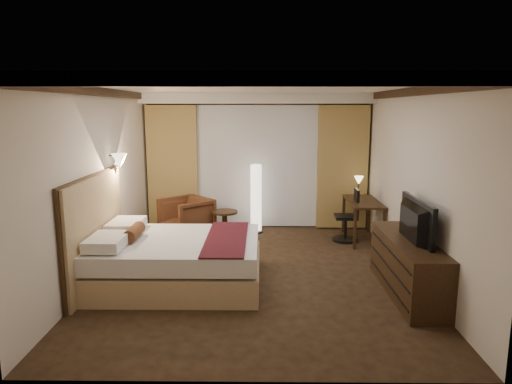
{
  "coord_description": "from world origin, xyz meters",
  "views": [
    {
      "loc": [
        0.08,
        -6.45,
        2.41
      ],
      "look_at": [
        0.0,
        0.4,
        1.15
      ],
      "focal_mm": 32.0,
      "sensor_mm": 36.0,
      "label": 1
    }
  ],
  "objects_px": {
    "desk": "(362,220)",
    "television": "(408,214)",
    "bed": "(178,260)",
    "floor_lamp": "(256,198)",
    "armchair": "(186,216)",
    "side_table": "(225,225)",
    "office_chair": "(346,215)",
    "dresser": "(407,266)"
  },
  "relations": [
    {
      "from": "desk",
      "to": "television",
      "type": "xyz_separation_m",
      "value": [
        0.02,
        -2.48,
        0.7
      ]
    },
    {
      "from": "bed",
      "to": "floor_lamp",
      "type": "height_order",
      "value": "floor_lamp"
    },
    {
      "from": "armchair",
      "to": "floor_lamp",
      "type": "relative_size",
      "value": 0.61
    },
    {
      "from": "side_table",
      "to": "office_chair",
      "type": "height_order",
      "value": "office_chair"
    },
    {
      "from": "desk",
      "to": "armchair",
      "type": "bearing_deg",
      "value": 177.06
    },
    {
      "from": "bed",
      "to": "side_table",
      "type": "distance_m",
      "value": 2.25
    },
    {
      "from": "bed",
      "to": "television",
      "type": "relative_size",
      "value": 1.93
    },
    {
      "from": "dresser",
      "to": "television",
      "type": "bearing_deg",
      "value": 180.0
    },
    {
      "from": "television",
      "to": "side_table",
      "type": "bearing_deg",
      "value": 45.3
    },
    {
      "from": "desk",
      "to": "office_chair",
      "type": "bearing_deg",
      "value": -171.09
    },
    {
      "from": "bed",
      "to": "dresser",
      "type": "bearing_deg",
      "value": -6.04
    },
    {
      "from": "bed",
      "to": "floor_lamp",
      "type": "bearing_deg",
      "value": 68.67
    },
    {
      "from": "office_chair",
      "to": "television",
      "type": "xyz_separation_m",
      "value": [
        0.34,
        -2.43,
        0.59
      ]
    },
    {
      "from": "office_chair",
      "to": "floor_lamp",
      "type": "bearing_deg",
      "value": 162.95
    },
    {
      "from": "armchair",
      "to": "floor_lamp",
      "type": "bearing_deg",
      "value": 63.17
    },
    {
      "from": "armchair",
      "to": "side_table",
      "type": "xyz_separation_m",
      "value": [
        0.74,
        -0.12,
        -0.15
      ]
    },
    {
      "from": "floor_lamp",
      "to": "desk",
      "type": "relative_size",
      "value": 1.11
    },
    {
      "from": "bed",
      "to": "floor_lamp",
      "type": "distance_m",
      "value": 2.9
    },
    {
      "from": "office_chair",
      "to": "television",
      "type": "bearing_deg",
      "value": -79.78
    },
    {
      "from": "armchair",
      "to": "floor_lamp",
      "type": "distance_m",
      "value": 1.39
    },
    {
      "from": "armchair",
      "to": "dresser",
      "type": "height_order",
      "value": "armchair"
    },
    {
      "from": "bed",
      "to": "television",
      "type": "xyz_separation_m",
      "value": [
        3.04,
        -0.32,
        0.75
      ]
    },
    {
      "from": "office_chair",
      "to": "television",
      "type": "height_order",
      "value": "television"
    },
    {
      "from": "desk",
      "to": "floor_lamp",
      "type": "bearing_deg",
      "value": 164.97
    },
    {
      "from": "dresser",
      "to": "armchair",
      "type": "bearing_deg",
      "value": 141.58
    },
    {
      "from": "bed",
      "to": "desk",
      "type": "distance_m",
      "value": 3.71
    },
    {
      "from": "floor_lamp",
      "to": "side_table",
      "type": "bearing_deg",
      "value": -140.41
    },
    {
      "from": "office_chair",
      "to": "bed",
      "type": "bearing_deg",
      "value": -139.83
    },
    {
      "from": "television",
      "to": "bed",
      "type": "bearing_deg",
      "value": 83.74
    },
    {
      "from": "armchair",
      "to": "office_chair",
      "type": "distance_m",
      "value": 2.98
    },
    {
      "from": "desk",
      "to": "office_chair",
      "type": "relative_size",
      "value": 1.24
    },
    {
      "from": "armchair",
      "to": "television",
      "type": "relative_size",
      "value": 0.72
    },
    {
      "from": "side_table",
      "to": "television",
      "type": "relative_size",
      "value": 0.46
    },
    {
      "from": "bed",
      "to": "dresser",
      "type": "relative_size",
      "value": 1.17
    },
    {
      "from": "office_chair",
      "to": "dresser",
      "type": "height_order",
      "value": "office_chair"
    },
    {
      "from": "desk",
      "to": "television",
      "type": "relative_size",
      "value": 1.05
    },
    {
      "from": "bed",
      "to": "armchair",
      "type": "distance_m",
      "value": 2.34
    },
    {
      "from": "bed",
      "to": "office_chair",
      "type": "distance_m",
      "value": 3.43
    },
    {
      "from": "armchair",
      "to": "side_table",
      "type": "height_order",
      "value": "armchair"
    },
    {
      "from": "side_table",
      "to": "desk",
      "type": "relative_size",
      "value": 0.44
    },
    {
      "from": "bed",
      "to": "armchair",
      "type": "bearing_deg",
      "value": 96.56
    },
    {
      "from": "floor_lamp",
      "to": "dresser",
      "type": "distance_m",
      "value": 3.64
    }
  ]
}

